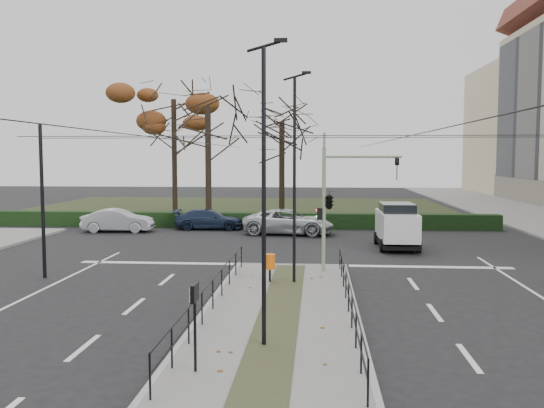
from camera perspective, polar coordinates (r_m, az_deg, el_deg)
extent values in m
plane|color=black|center=(20.18, 1.29, -8.92)|extent=(140.00, 140.00, 0.00)
cube|color=slate|center=(17.75, 0.83, -10.60)|extent=(4.40, 15.00, 0.14)
cube|color=#243118|center=(52.28, -3.31, -0.46)|extent=(38.00, 26.00, 0.10)
cube|color=black|center=(39.07, -5.99, -1.57)|extent=(38.00, 1.00, 1.00)
cylinder|color=black|center=(11.62, -12.00, -16.40)|extent=(0.04, 0.04, 0.90)
cylinder|color=black|center=(24.15, -3.06, -5.23)|extent=(0.04, 0.04, 0.90)
cylinder|color=black|center=(11.23, 9.49, -17.13)|extent=(0.04, 0.04, 0.90)
cylinder|color=black|center=(23.97, 6.75, -5.33)|extent=(0.04, 0.04, 0.90)
cylinder|color=black|center=(17.67, -5.90, -7.45)|extent=(0.04, 13.20, 0.04)
cylinder|color=black|center=(17.41, 7.62, -7.65)|extent=(0.04, 13.20, 0.04)
cylinder|color=black|center=(24.15, -21.79, 0.21)|extent=(0.14, 0.14, 6.00)
cylinder|color=black|center=(20.63, 1.47, 6.78)|extent=(20.00, 0.02, 0.02)
cylinder|color=black|center=(22.62, 1.74, 6.59)|extent=(20.00, 0.02, 0.02)
cylinder|color=black|center=(18.18, -10.19, 6.35)|extent=(0.02, 34.00, 0.02)
cylinder|color=black|center=(17.76, 12.37, 6.36)|extent=(0.02, 34.00, 0.02)
cylinder|color=gray|center=(23.33, 5.15, -0.51)|extent=(0.15, 0.15, 5.00)
cylinder|color=gray|center=(23.30, 8.99, 4.65)|extent=(3.08, 0.10, 0.10)
imported|color=black|center=(23.45, 12.26, 3.43)|extent=(0.19, 0.21, 0.87)
imported|color=black|center=(23.30, 5.68, 0.43)|extent=(1.02, 1.94, 0.77)
cube|color=black|center=(23.35, 4.72, -0.98)|extent=(0.21, 0.15, 0.48)
sphere|color=#FF0C0C|center=(23.33, 4.49, -0.62)|extent=(0.11, 0.11, 0.11)
sphere|color=#0CE533|center=(23.36, 4.49, -1.26)|extent=(0.11, 0.11, 0.11)
cylinder|color=black|center=(21.44, -0.22, -7.04)|extent=(0.08, 0.08, 0.50)
cylinder|color=#D55C0C|center=(21.34, -0.22, -5.72)|extent=(0.40, 0.40, 0.55)
cylinder|color=black|center=(12.72, -7.64, -12.28)|extent=(0.06, 0.06, 1.82)
cube|color=black|center=(12.51, -7.68, -8.69)|extent=(0.09, 0.50, 0.38)
cube|color=white|center=(12.52, -7.92, -8.68)|extent=(0.02, 0.44, 0.32)
cylinder|color=black|center=(13.84, -0.82, 0.52)|extent=(0.11, 0.11, 7.21)
cube|color=black|center=(14.03, 0.87, 15.91)|extent=(0.32, 0.13, 0.09)
cylinder|color=black|center=(20.92, 2.23, 2.30)|extent=(0.11, 0.11, 7.47)
cube|color=black|center=(21.10, 3.44, 12.87)|extent=(0.33, 0.13, 0.09)
imported|color=#AFB1B8|center=(37.71, -15.01, -1.58)|extent=(4.50, 1.83, 1.45)
imported|color=#1C2841|center=(37.99, -6.24, -1.51)|extent=(4.61, 2.05, 1.31)
imported|color=#AFB1B8|center=(35.34, 1.66, -1.77)|extent=(5.74, 3.06, 1.54)
cube|color=silver|center=(30.64, 12.25, -2.07)|extent=(1.80, 4.27, 1.38)
cube|color=black|center=(30.55, 12.28, -0.53)|extent=(1.66, 2.35, 0.64)
cube|color=black|center=(30.76, 12.22, -3.73)|extent=(1.84, 4.36, 0.18)
cylinder|color=black|center=(29.52, 14.32, -4.06)|extent=(0.22, 0.66, 0.66)
cylinder|color=black|center=(29.26, 10.85, -4.07)|extent=(0.22, 0.66, 0.66)
cylinder|color=black|center=(32.26, 13.46, -3.30)|extent=(0.22, 0.66, 0.66)
cylinder|color=black|center=(32.03, 10.28, -3.31)|extent=(0.22, 0.66, 0.66)
cylinder|color=black|center=(49.84, -9.65, 4.76)|extent=(0.44, 0.44, 9.51)
ellipsoid|color=#582814|center=(50.07, -9.72, 10.20)|extent=(8.73, 8.73, 5.98)
cylinder|color=black|center=(45.70, 0.98, 3.52)|extent=(0.44, 0.44, 7.41)
cylinder|color=black|center=(41.80, -6.33, 3.94)|extent=(0.44, 0.44, 8.23)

